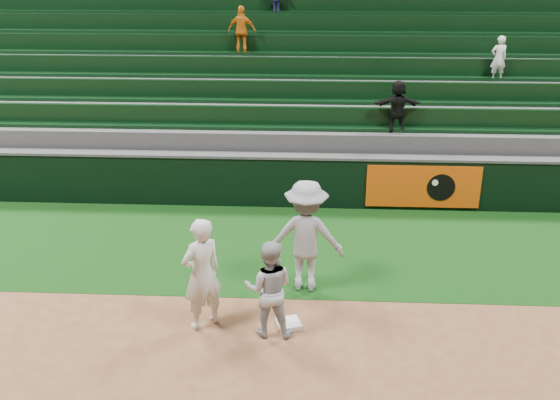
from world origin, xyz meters
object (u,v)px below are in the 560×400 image
object	(u,v)px
first_baseman	(202,274)
baserunner	(269,289)
first_base	(289,324)
base_coach	(306,236)

from	to	relation	value
first_baseman	baserunner	distance (m)	1.09
first_base	baserunner	xyz separation A→B (m)	(-0.30, -0.20, 0.76)
first_baseman	baserunner	size ratio (longest dim) A/B	1.18
first_baseman	baserunner	world-z (taller)	first_baseman
baserunner	first_baseman	bearing A→B (deg)	-6.60
first_baseman	base_coach	bearing A→B (deg)	177.79
first_base	baserunner	world-z (taller)	baserunner
first_base	first_baseman	world-z (taller)	first_baseman
first_baseman	base_coach	xyz separation A→B (m)	(1.62, 1.29, 0.08)
first_baseman	base_coach	size ratio (longest dim) A/B	0.92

